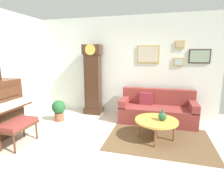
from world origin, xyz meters
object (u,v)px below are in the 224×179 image
(piano_bench, at_px, (18,125))
(grandfather_clock, at_px, (93,82))
(couch, at_px, (157,110))
(potted_plant, at_px, (59,109))
(coffee_table, at_px, (156,121))
(green_jug, at_px, (162,116))

(piano_bench, relative_size, grandfather_clock, 0.34)
(grandfather_clock, relative_size, couch, 1.07)
(couch, xyz_separation_m, potted_plant, (-2.52, -0.63, 0.01))
(coffee_table, xyz_separation_m, potted_plant, (-2.53, 0.42, -0.07))
(grandfather_clock, height_order, coffee_table, grandfather_clock)
(coffee_table, height_order, potted_plant, potted_plant)
(green_jug, bearing_deg, couch, 96.78)
(piano_bench, relative_size, potted_plant, 1.25)
(piano_bench, height_order, potted_plant, potted_plant)
(coffee_table, bearing_deg, green_jug, -6.56)
(green_jug, bearing_deg, potted_plant, 170.64)
(potted_plant, bearing_deg, piano_bench, -91.85)
(grandfather_clock, distance_m, green_jug, 2.39)
(piano_bench, distance_m, coffee_table, 2.74)
(couch, height_order, potted_plant, couch)
(grandfather_clock, bearing_deg, green_jug, -32.37)
(grandfather_clock, bearing_deg, couch, -5.82)
(potted_plant, bearing_deg, green_jug, -9.36)
(couch, height_order, coffee_table, couch)
(couch, distance_m, green_jug, 1.09)
(green_jug, xyz_separation_m, potted_plant, (-2.64, 0.44, -0.19))
(green_jug, relative_size, potted_plant, 0.43)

